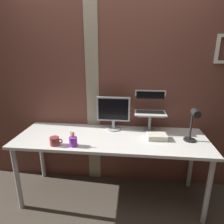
% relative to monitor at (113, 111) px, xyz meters
% --- Properties ---
extents(ground_plane, '(6.00, 6.00, 0.00)m').
position_rel_monitor_xyz_m(ground_plane, '(-0.06, -0.29, -0.99)').
color(ground_plane, '#4C4238').
extents(brick_wall_back, '(3.55, 0.15, 2.68)m').
position_rel_monitor_xyz_m(brick_wall_back, '(-0.06, 0.18, 0.35)').
color(brick_wall_back, brown).
rests_on(brick_wall_back, ground_plane).
extents(desk, '(2.04, 0.69, 0.76)m').
position_rel_monitor_xyz_m(desk, '(-0.00, -0.22, -0.29)').
color(desk, white).
rests_on(desk, ground_plane).
extents(monitor, '(0.38, 0.18, 0.39)m').
position_rel_monitor_xyz_m(monitor, '(0.00, 0.00, 0.00)').
color(monitor, '#ADB2B7').
rests_on(monitor, desk).
extents(laptop_stand, '(0.28, 0.22, 0.21)m').
position_rel_monitor_xyz_m(laptop_stand, '(0.42, 0.00, -0.08)').
color(laptop_stand, gray).
rests_on(laptop_stand, desk).
extents(laptop, '(0.35, 0.26, 0.25)m').
position_rel_monitor_xyz_m(laptop, '(0.42, 0.07, 0.05)').
color(laptop, silver).
rests_on(laptop, laptop_stand).
extents(desk_lamp, '(0.12, 0.20, 0.36)m').
position_rel_monitor_xyz_m(desk_lamp, '(0.81, -0.28, 0.00)').
color(desk_lamp, black).
rests_on(desk_lamp, desk).
extents(pen_cup, '(0.08, 0.08, 0.15)m').
position_rel_monitor_xyz_m(pen_cup, '(-0.34, -0.47, -0.18)').
color(pen_cup, purple).
rests_on(pen_cup, desk).
extents(coffee_mug, '(0.13, 0.09, 0.08)m').
position_rel_monitor_xyz_m(coffee_mug, '(-0.53, -0.47, -0.18)').
color(coffee_mug, maroon).
rests_on(coffee_mug, desk).
extents(paper_clutter_stack, '(0.21, 0.16, 0.05)m').
position_rel_monitor_xyz_m(paper_clutter_stack, '(0.48, -0.22, -0.20)').
color(paper_clutter_stack, silver).
rests_on(paper_clutter_stack, desk).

